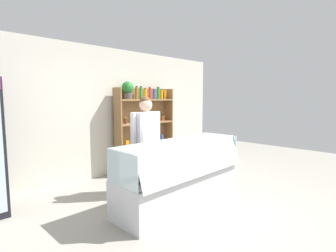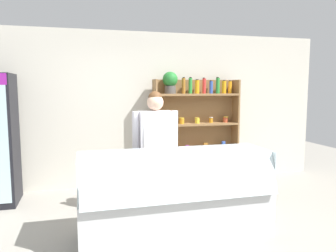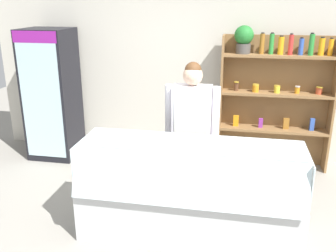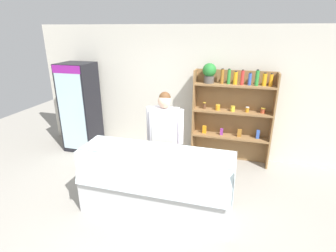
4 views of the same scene
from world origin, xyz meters
The scene contains 5 objects.
ground_plane centered at (0.00, 0.00, 0.00)m, with size 12.00×12.00×0.00m, color gray.
back_wall centered at (0.00, 2.34, 1.35)m, with size 6.80×0.10×2.70m, color beige.
shelving_unit centered at (0.87, 2.09, 1.14)m, with size 1.54×0.29×2.01m.
deli_display_case centered at (-0.02, 0.12, 0.31)m, with size 2.21×0.75×1.01m.
shop_clerk centered at (-0.09, 0.84, 1.00)m, with size 0.63×0.25×1.69m.
Camera 2 is at (-1.05, -3.41, 1.73)m, focal length 35.00 mm.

